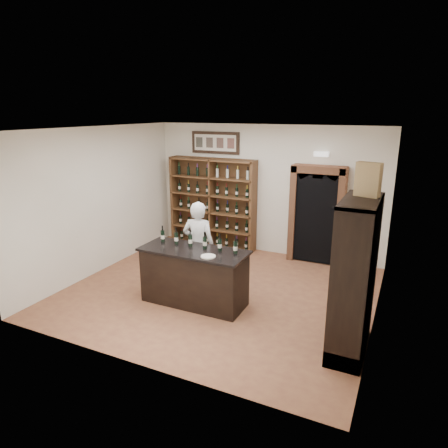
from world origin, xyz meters
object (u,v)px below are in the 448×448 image
at_px(wine_shelf, 213,203).
at_px(shopkeeper, 199,246).
at_px(tasting_counter, 194,277).
at_px(side_cabinet, 355,301).
at_px(wine_crate, 368,180).
at_px(counter_bottle_0, 163,236).

bearing_deg(wine_shelf, shopkeeper, -69.65).
relative_size(tasting_counter, side_cabinet, 0.85).
height_order(tasting_counter, wine_crate, wine_crate).
bearing_deg(shopkeeper, wine_shelf, -78.26).
height_order(side_cabinet, shopkeeper, side_cabinet).
relative_size(tasting_counter, wine_crate, 4.14).
bearing_deg(tasting_counter, counter_bottle_0, 168.96).
distance_m(tasting_counter, shopkeeper, 0.74).
xyz_separation_m(tasting_counter, shopkeeper, (-0.23, 0.60, 0.36)).
bearing_deg(shopkeeper, side_cabinet, 154.47).
bearing_deg(tasting_counter, wine_shelf, 110.56).
height_order(side_cabinet, wine_crate, wine_crate).
xyz_separation_m(counter_bottle_0, shopkeeper, (0.49, 0.46, -0.26)).
distance_m(tasting_counter, side_cabinet, 2.75).
xyz_separation_m(tasting_counter, counter_bottle_0, (-0.72, 0.14, 0.61)).
distance_m(tasting_counter, counter_bottle_0, 0.96).
bearing_deg(side_cabinet, wine_crate, 90.62).
xyz_separation_m(counter_bottle_0, wine_crate, (3.44, -0.24, 1.32)).
height_order(wine_shelf, counter_bottle_0, wine_shelf).
bearing_deg(counter_bottle_0, side_cabinet, -7.29).
distance_m(side_cabinet, shopkeeper, 3.09).
height_order(tasting_counter, side_cabinet, side_cabinet).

